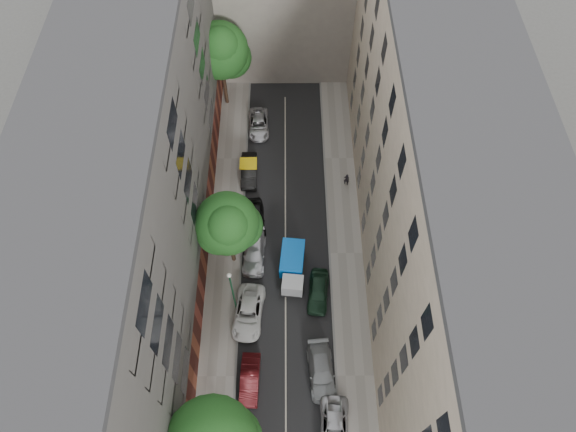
{
  "coord_description": "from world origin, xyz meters",
  "views": [
    {
      "loc": [
        0.13,
        -22.0,
        41.24
      ],
      "look_at": [
        0.23,
        0.3,
        6.0
      ],
      "focal_mm": 32.0,
      "sensor_mm": 36.0,
      "label": 1
    }
  ],
  "objects_px": {
    "car_left_4": "(255,218)",
    "car_right_1": "(321,371)",
    "car_left_1": "(250,379)",
    "car_left_6": "(259,124)",
    "tree_far": "(221,53)",
    "car_left_3": "(254,253)",
    "tree_mid": "(228,226)",
    "pedestrian": "(347,179)",
    "car_right_0": "(334,428)",
    "car_left_5": "(249,171)",
    "lamp_post": "(232,288)",
    "car_left_2": "(248,312)",
    "tarp_truck": "(292,267)",
    "car_right_2": "(318,291)"
  },
  "relations": [
    {
      "from": "car_left_4",
      "to": "tree_mid",
      "type": "xyz_separation_m",
      "value": [
        -1.76,
        -4.07,
        5.39
      ]
    },
    {
      "from": "tarp_truck",
      "to": "car_left_1",
      "type": "bearing_deg",
      "value": -103.79
    },
    {
      "from": "car_left_4",
      "to": "lamp_post",
      "type": "relative_size",
      "value": 0.66
    },
    {
      "from": "car_left_1",
      "to": "car_left_2",
      "type": "relative_size",
      "value": 0.81
    },
    {
      "from": "car_left_6",
      "to": "car_right_1",
      "type": "xyz_separation_m",
      "value": [
        5.6,
        -26.03,
        0.07
      ]
    },
    {
      "from": "tree_far",
      "to": "car_right_1",
      "type": "bearing_deg",
      "value": -72.93
    },
    {
      "from": "car_left_1",
      "to": "car_right_2",
      "type": "bearing_deg",
      "value": 55.04
    },
    {
      "from": "car_left_3",
      "to": "car_left_1",
      "type": "bearing_deg",
      "value": -87.71
    },
    {
      "from": "car_left_6",
      "to": "car_left_4",
      "type": "bearing_deg",
      "value": -92.66
    },
    {
      "from": "car_left_3",
      "to": "tree_mid",
      "type": "distance_m",
      "value": 5.73
    },
    {
      "from": "car_left_2",
      "to": "car_right_1",
      "type": "height_order",
      "value": "car_left_2"
    },
    {
      "from": "car_left_2",
      "to": "tree_far",
      "type": "relative_size",
      "value": 0.5
    },
    {
      "from": "car_left_5",
      "to": "pedestrian",
      "type": "xyz_separation_m",
      "value": [
        9.58,
        -1.27,
        0.19
      ]
    },
    {
      "from": "car_left_2",
      "to": "car_left_1",
      "type": "bearing_deg",
      "value": -81.01
    },
    {
      "from": "car_left_4",
      "to": "lamp_post",
      "type": "xyz_separation_m",
      "value": [
        -1.4,
        -8.67,
        3.44
      ]
    },
    {
      "from": "pedestrian",
      "to": "car_left_4",
      "type": "bearing_deg",
      "value": 42.06
    },
    {
      "from": "car_right_0",
      "to": "tree_far",
      "type": "distance_m",
      "value": 35.84
    },
    {
      "from": "tarp_truck",
      "to": "lamp_post",
      "type": "bearing_deg",
      "value": -139.23
    },
    {
      "from": "tarp_truck",
      "to": "car_right_0",
      "type": "height_order",
      "value": "tarp_truck"
    },
    {
      "from": "car_left_3",
      "to": "car_left_5",
      "type": "height_order",
      "value": "car_left_5"
    },
    {
      "from": "car_right_1",
      "to": "car_right_0",
      "type": "bearing_deg",
      "value": -84.22
    },
    {
      "from": "car_left_2",
      "to": "car_left_3",
      "type": "distance_m",
      "value": 5.69
    },
    {
      "from": "car_right_1",
      "to": "car_left_5",
      "type": "bearing_deg",
      "value": 102.91
    },
    {
      "from": "tree_mid",
      "to": "car_left_4",
      "type": "bearing_deg",
      "value": 66.66
    },
    {
      "from": "car_left_3",
      "to": "pedestrian",
      "type": "xyz_separation_m",
      "value": [
        8.78,
        7.93,
        0.21
      ]
    },
    {
      "from": "car_left_5",
      "to": "car_left_6",
      "type": "height_order",
      "value": "car_left_5"
    },
    {
      "from": "tarp_truck",
      "to": "lamp_post",
      "type": "relative_size",
      "value": 0.76
    },
    {
      "from": "car_left_5",
      "to": "car_right_2",
      "type": "relative_size",
      "value": 1.03
    },
    {
      "from": "car_left_2",
      "to": "pedestrian",
      "type": "relative_size",
      "value": 3.39
    },
    {
      "from": "car_left_4",
      "to": "car_left_6",
      "type": "bearing_deg",
      "value": 84.18
    },
    {
      "from": "car_left_4",
      "to": "car_right_1",
      "type": "height_order",
      "value": "car_left_4"
    },
    {
      "from": "car_left_5",
      "to": "lamp_post",
      "type": "distance_m",
      "value": 14.69
    },
    {
      "from": "car_left_1",
      "to": "car_left_4",
      "type": "xyz_separation_m",
      "value": [
        0.0,
        14.8,
        0.06
      ]
    },
    {
      "from": "car_left_1",
      "to": "car_left_5",
      "type": "bearing_deg",
      "value": 94.45
    },
    {
      "from": "car_left_1",
      "to": "car_left_6",
      "type": "distance_m",
      "value": 26.63
    },
    {
      "from": "car_left_6",
      "to": "car_right_1",
      "type": "relative_size",
      "value": 0.94
    },
    {
      "from": "tree_far",
      "to": "car_left_1",
      "type": "bearing_deg",
      "value": -83.39
    },
    {
      "from": "tree_far",
      "to": "lamp_post",
      "type": "relative_size",
      "value": 1.55
    },
    {
      "from": "car_left_5",
      "to": "car_left_6",
      "type": "distance_m",
      "value": 6.28
    },
    {
      "from": "car_left_3",
      "to": "car_right_1",
      "type": "xyz_separation_m",
      "value": [
        5.6,
        -10.6,
        0.01
      ]
    },
    {
      "from": "lamp_post",
      "to": "car_left_3",
      "type": "bearing_deg",
      "value": 74.55
    },
    {
      "from": "car_left_4",
      "to": "car_left_2",
      "type": "bearing_deg",
      "value": -97.71
    },
    {
      "from": "car_right_0",
      "to": "lamp_post",
      "type": "bearing_deg",
      "value": 131.42
    },
    {
      "from": "car_left_4",
      "to": "car_left_1",
      "type": "bearing_deg",
      "value": -95.82
    },
    {
      "from": "car_left_6",
      "to": "car_right_0",
      "type": "distance_m",
      "value": 30.9
    },
    {
      "from": "tarp_truck",
      "to": "car_right_1",
      "type": "bearing_deg",
      "value": -70.12
    },
    {
      "from": "tarp_truck",
      "to": "car_left_5",
      "type": "height_order",
      "value": "tarp_truck"
    },
    {
      "from": "car_left_4",
      "to": "pedestrian",
      "type": "height_order",
      "value": "pedestrian"
    },
    {
      "from": "car_right_1",
      "to": "tree_mid",
      "type": "distance_m",
      "value": 13.64
    },
    {
      "from": "car_left_1",
      "to": "tree_mid",
      "type": "xyz_separation_m",
      "value": [
        -1.76,
        10.73,
        5.44
      ]
    }
  ]
}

